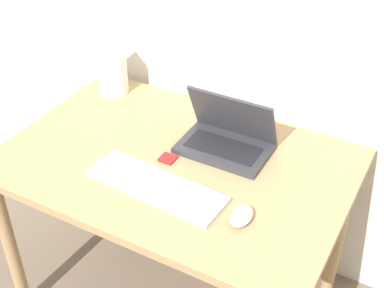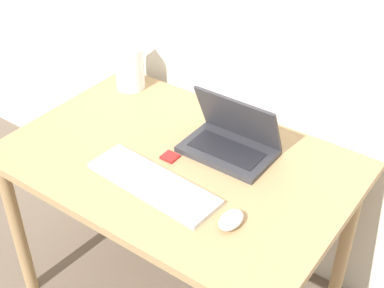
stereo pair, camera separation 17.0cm
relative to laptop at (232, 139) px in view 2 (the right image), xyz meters
name	(u,v)px [view 2 (the right image)]	position (x,y,z in m)	size (l,w,h in m)	color
desk	(178,178)	(-0.12, -0.15, -0.13)	(1.16, 0.78, 0.71)	tan
laptop	(232,139)	(0.00, 0.00, 0.00)	(0.31, 0.20, 0.21)	#333338
keyboard	(153,183)	(-0.10, -0.30, -0.04)	(0.46, 0.18, 0.02)	silver
mouse	(231,220)	(0.19, -0.31, -0.03)	(0.06, 0.10, 0.03)	silver
vase	(129,60)	(-0.57, 0.13, 0.08)	(0.12, 0.12, 0.25)	white
mp3_player	(170,157)	(-0.14, -0.16, -0.04)	(0.05, 0.05, 0.01)	red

